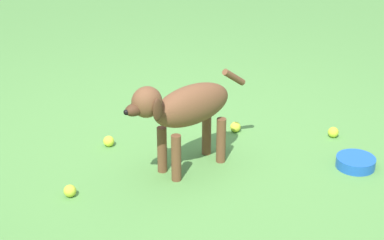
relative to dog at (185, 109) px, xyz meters
The scene contains 7 objects.
ground 0.40m from the dog, 42.85° to the right, with size 14.00×14.00×0.00m, color #548C42.
dog is the anchor object (origin of this frame).
tennis_ball_0 1.05m from the dog, 99.38° to the right, with size 0.07×0.07×0.07m, color #C8DA30.
tennis_ball_1 0.66m from the dog, 66.27° to the right, with size 0.07×0.07×0.07m, color #C9DB36.
tennis_ball_2 0.74m from the dog, 82.89° to the left, with size 0.07×0.07×0.07m, color #C3D236.
tennis_ball_3 0.64m from the dog, 26.01° to the left, with size 0.07×0.07×0.07m, color #D3E237.
water_bowl 1.02m from the dog, 121.82° to the right, with size 0.22×0.22×0.06m, color blue.
Camera 1 is at (-2.71, 1.75, 1.74)m, focal length 58.67 mm.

